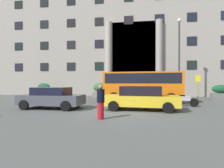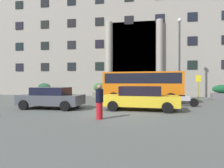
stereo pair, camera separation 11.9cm
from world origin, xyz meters
name	(u,v)px [view 2 (the right image)]	position (x,y,z in m)	size (l,w,h in m)	color
ground_plane	(112,113)	(0.00, 0.00, -0.06)	(80.00, 64.00, 0.12)	#4F534E
office_building_facade	(131,36)	(0.00, 17.48, 8.64)	(37.65, 9.67, 17.29)	gray
orange_minibus	(143,84)	(1.75, 5.50, 1.56)	(6.68, 3.01, 2.59)	orange
bus_stop_sign	(198,85)	(6.77, 7.54, 1.49)	(0.44, 0.08, 2.38)	#9F9B1B
hedge_planter_entrance_right	(44,90)	(-10.07, 10.55, 0.79)	(1.71, 0.81, 1.63)	slate
hedge_planter_entrance_left	(100,90)	(-3.07, 10.30, 0.80)	(1.62, 0.91, 1.65)	gray
hedge_planter_far_west	(223,92)	(9.95, 10.50, 0.71)	(2.12, 0.96, 1.47)	slate
hedge_planter_west	(148,91)	(2.26, 10.33, 0.78)	(1.77, 0.77, 1.62)	slate
white_taxi_kerbside	(51,98)	(-4.16, 0.65, 0.72)	(4.14, 2.14, 1.40)	#44464D
parked_sedan_second	(141,98)	(1.63, 0.91, 0.75)	(4.71, 2.32, 1.48)	gold
scooter_by_planter	(183,100)	(4.58, 3.11, 0.46)	(1.96, 0.55, 0.89)	black
pedestrian_man_crossing	(99,102)	(-0.22, -2.41, 0.81)	(0.36, 0.36, 1.62)	#AB141D
lamppost_plaza_centre	(179,53)	(5.31, 8.72, 4.66)	(0.40, 0.40, 8.06)	#373C3D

